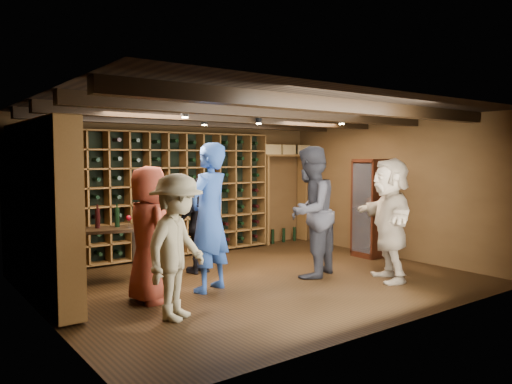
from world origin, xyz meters
TOP-DOWN VIEW (x-y plane):
  - ground at (0.00, 0.00)m, footprint 6.00×6.00m
  - room_shell at (0.00, 0.05)m, footprint 6.00×6.00m
  - wine_rack_back at (-0.52, 2.33)m, footprint 4.65×0.30m
  - wine_rack_left at (-2.83, 0.82)m, footprint 0.30×2.65m
  - crate_shelf at (2.41, 2.32)m, footprint 1.20×0.32m
  - display_cabinet at (2.71, 0.20)m, footprint 0.55×0.50m
  - man_blue_shirt at (-0.89, -0.08)m, footprint 0.86×0.72m
  - man_grey_suit at (0.76, -0.28)m, footprint 1.18×1.07m
  - guest_red_floral at (-1.77, -0.09)m, footprint 0.59×0.86m
  - guest_woman_black at (-0.45, 0.92)m, footprint 0.91×0.47m
  - guest_khaki at (-1.79, -0.89)m, footprint 1.21×1.08m
  - guest_beige at (1.55, -1.15)m, footprint 1.32×1.71m
  - tasting_table at (-1.97, 1.07)m, footprint 1.16×0.74m

SIDE VIEW (x-z plane):
  - ground at x=0.00m, z-range 0.00..0.00m
  - tasting_table at x=-1.97m, z-range 0.18..1.27m
  - guest_woman_black at x=-0.45m, z-range 0.00..1.49m
  - guest_khaki at x=-1.79m, z-range 0.00..1.63m
  - guest_red_floral at x=-1.77m, z-range 0.00..1.71m
  - display_cabinet at x=2.71m, z-range -0.02..1.73m
  - guest_beige at x=1.55m, z-range 0.00..1.80m
  - man_grey_suit at x=0.76m, z-range 0.00..1.98m
  - man_blue_shirt at x=-0.89m, z-range 0.00..2.01m
  - wine_rack_back at x=-0.52m, z-range 0.05..2.25m
  - wine_rack_left at x=-2.83m, z-range 0.05..2.25m
  - crate_shelf at x=2.41m, z-range 0.54..2.60m
  - room_shell at x=0.00m, z-range -0.58..5.42m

